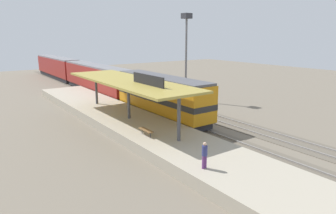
{
  "coord_description": "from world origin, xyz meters",
  "views": [
    {
      "loc": [
        -18.26,
        -25.6,
        8.92
      ],
      "look_at": [
        -1.38,
        -2.09,
        2.0
      ],
      "focal_mm": 32.3,
      "sensor_mm": 36.0,
      "label": 1
    }
  ],
  "objects_px": {
    "passenger_carriage_front": "(96,78)",
    "passenger_carriage_rear": "(57,67)",
    "light_mast": "(186,39)",
    "platform_bench": "(146,130)",
    "locomotive": "(161,96)",
    "person_waiting": "(205,154)"
  },
  "relations": [
    {
      "from": "locomotive",
      "to": "platform_bench",
      "type": "bearing_deg",
      "value": -132.44
    },
    {
      "from": "locomotive",
      "to": "passenger_carriage_front",
      "type": "height_order",
      "value": "locomotive"
    },
    {
      "from": "platform_bench",
      "to": "passenger_carriage_rear",
      "type": "distance_m",
      "value": 45.77
    },
    {
      "from": "platform_bench",
      "to": "passenger_carriage_rear",
      "type": "height_order",
      "value": "passenger_carriage_rear"
    },
    {
      "from": "locomotive",
      "to": "passenger_carriage_rear",
      "type": "relative_size",
      "value": 0.72
    },
    {
      "from": "light_mast",
      "to": "person_waiting",
      "type": "xyz_separation_m",
      "value": [
        -14.18,
        -19.4,
        -6.54
      ]
    },
    {
      "from": "locomotive",
      "to": "person_waiting",
      "type": "xyz_separation_m",
      "value": [
        -6.38,
        -14.0,
        -0.56
      ]
    },
    {
      "from": "platform_bench",
      "to": "locomotive",
      "type": "bearing_deg",
      "value": 47.56
    },
    {
      "from": "locomotive",
      "to": "passenger_carriage_rear",
      "type": "bearing_deg",
      "value": 90.0
    },
    {
      "from": "passenger_carriage_front",
      "to": "light_mast",
      "type": "relative_size",
      "value": 1.71
    },
    {
      "from": "platform_bench",
      "to": "locomotive",
      "type": "distance_m",
      "value": 8.96
    },
    {
      "from": "light_mast",
      "to": "passenger_carriage_rear",
      "type": "bearing_deg",
      "value": 103.14
    },
    {
      "from": "light_mast",
      "to": "locomotive",
      "type": "bearing_deg",
      "value": -145.34
    },
    {
      "from": "passenger_carriage_rear",
      "to": "light_mast",
      "type": "bearing_deg",
      "value": -76.86
    },
    {
      "from": "light_mast",
      "to": "platform_bench",
      "type": "bearing_deg",
      "value": -139.1
    },
    {
      "from": "passenger_carriage_front",
      "to": "person_waiting",
      "type": "relative_size",
      "value": 11.7
    },
    {
      "from": "passenger_carriage_front",
      "to": "passenger_carriage_rear",
      "type": "height_order",
      "value": "same"
    },
    {
      "from": "passenger_carriage_front",
      "to": "passenger_carriage_rear",
      "type": "xyz_separation_m",
      "value": [
        0.0,
        20.8,
        0.0
      ]
    },
    {
      "from": "passenger_carriage_front",
      "to": "light_mast",
      "type": "height_order",
      "value": "light_mast"
    },
    {
      "from": "platform_bench",
      "to": "light_mast",
      "type": "bearing_deg",
      "value": 40.9
    },
    {
      "from": "light_mast",
      "to": "passenger_carriage_front",
      "type": "bearing_deg",
      "value": 121.75
    },
    {
      "from": "locomotive",
      "to": "passenger_carriage_front",
      "type": "xyz_separation_m",
      "value": [
        0.0,
        18.0,
        -0.1
      ]
    }
  ]
}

